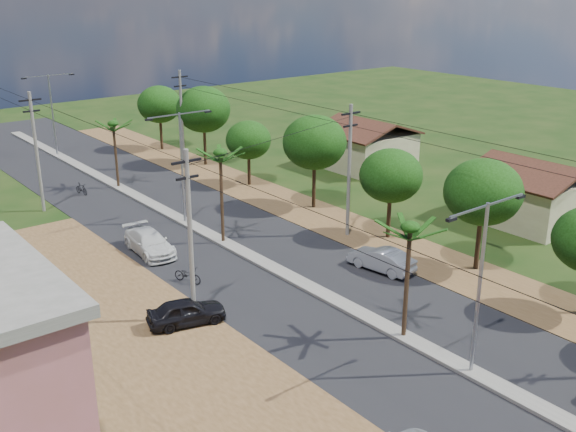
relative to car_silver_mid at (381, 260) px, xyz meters
name	(u,v)px	position (x,y,z in m)	size (l,w,h in m)	color
ground	(470,374)	(-5.00, -10.38, -0.69)	(160.00, 160.00, 0.00)	black
road	(268,267)	(-5.00, 4.62, -0.67)	(12.00, 110.00, 0.04)	black
median	(240,251)	(-5.00, 7.62, -0.60)	(1.00, 90.00, 0.18)	#605E56
dirt_lot_west	(74,415)	(-20.00, -2.38, -0.67)	(18.00, 46.00, 0.04)	#4F371B
dirt_shoulder_east	(368,236)	(3.50, 4.62, -0.68)	(5.00, 90.00, 0.03)	#4F371B
house_east_near	(533,189)	(15.00, -0.38, 1.70)	(7.60, 7.50, 4.60)	tan
house_east_far	(366,142)	(16.00, 17.62, 1.70)	(7.60, 7.50, 4.60)	tan
tree_east_c	(483,192)	(4.70, -3.38, 4.17)	(4.60, 4.60, 6.83)	black
tree_east_d	(391,176)	(4.40, 3.62, 3.65)	(4.20, 4.20, 6.13)	black
tree_east_e	(315,142)	(4.60, 11.62, 4.40)	(4.80, 4.80, 7.14)	black
tree_east_f	(248,140)	(4.20, 19.62, 3.20)	(3.80, 3.80, 5.52)	black
tree_east_g	(203,109)	(4.80, 27.62, 4.55)	(5.00, 5.00, 7.38)	black
tree_east_h	(159,104)	(4.50, 35.62, 3.95)	(4.40, 4.40, 6.52)	black
palm_median_near	(410,232)	(-5.00, -6.38, 4.85)	(2.00, 2.00, 6.15)	black
palm_median_mid	(220,157)	(-5.00, 9.62, 5.21)	(2.00, 2.00, 6.55)	black
palm_median_far	(113,126)	(-5.00, 25.62, 4.57)	(2.00, 2.00, 5.85)	black
streetlight_near	(481,275)	(-5.00, -10.38, 4.09)	(5.10, 0.18, 8.00)	gray
streetlight_mid	(182,159)	(-5.00, 14.62, 4.09)	(5.10, 0.18, 8.00)	gray
streetlight_far	(52,108)	(-5.00, 39.62, 4.09)	(5.10, 0.18, 8.00)	gray
utility_pole_w_b	(190,233)	(-12.00, 1.62, 4.07)	(1.60, 0.24, 9.00)	#605E56
utility_pole_w_c	(36,150)	(-12.00, 23.62, 4.07)	(1.60, 0.24, 9.00)	#605E56
utility_pole_e_b	(349,168)	(2.50, 5.62, 4.07)	(1.60, 0.24, 9.00)	#605E56
utility_pole_e_c	(182,118)	(2.50, 27.62, 4.07)	(1.60, 0.24, 9.00)	#605E56
car_silver_mid	(381,260)	(0.00, 0.00, 0.00)	(1.46, 4.19, 1.38)	#9EA1A6
car_white_far	(149,243)	(-9.63, 11.06, 0.02)	(1.99, 4.90, 1.42)	beige
car_parked_dark	(186,312)	(-12.56, 1.43, -0.02)	(1.59, 3.96, 1.35)	black
moto_rider_west_a	(188,275)	(-10.00, 5.68, -0.21)	(0.64, 1.84, 0.97)	black
moto_rider_west_b	(81,189)	(-8.15, 25.75, -0.22)	(0.44, 1.56, 0.94)	black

